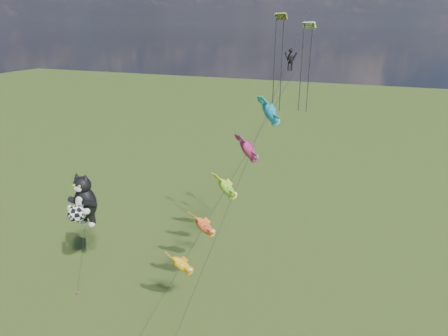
% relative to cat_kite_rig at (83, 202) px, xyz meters
% --- Properties ---
extents(ground, '(300.00, 300.00, 0.00)m').
position_rel_cat_kite_rig_xyz_m(ground, '(-4.37, -6.01, -8.34)').
color(ground, '#22390E').
extents(cat_kite_rig, '(2.45, 4.11, 11.10)m').
position_rel_cat_kite_rig_xyz_m(cat_kite_rig, '(0.00, 0.00, 0.00)').
color(cat_kite_rig, '#4E4328').
rests_on(cat_kite_rig, ground).
extents(fish_windsock_rig, '(8.94, 13.36, 20.02)m').
position_rel_cat_kite_rig_xyz_m(fish_windsock_rig, '(13.59, 1.43, 2.89)').
color(fish_windsock_rig, '#4E4328').
rests_on(fish_windsock_rig, ground).
extents(parafoil_rig, '(7.12, 16.47, 25.05)m').
position_rel_cat_kite_rig_xyz_m(parafoil_rig, '(16.94, 7.05, 12.40)').
color(parafoil_rig, '#4E4328').
rests_on(parafoil_rig, ground).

